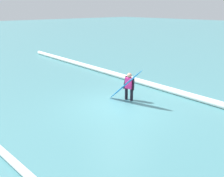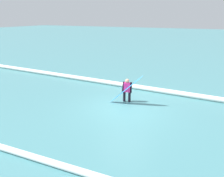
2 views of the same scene
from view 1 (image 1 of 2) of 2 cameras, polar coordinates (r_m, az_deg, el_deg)
name	(u,v)px [view 1 (image 1 of 2)]	position (r m, az deg, el deg)	size (l,w,h in m)	color
ground_plane	(120,106)	(10.87, 1.74, -4.09)	(155.90, 155.90, 0.00)	teal
surfer	(129,85)	(11.42, 3.93, 0.76)	(0.51, 0.31, 1.28)	black
surfboard	(125,85)	(11.10, 3.04, 0.81)	(1.78, 0.55, 1.66)	#268CE5
wave_crest_foreground	(134,80)	(14.38, 5.03, 2.01)	(0.29, 0.29, 24.25)	white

